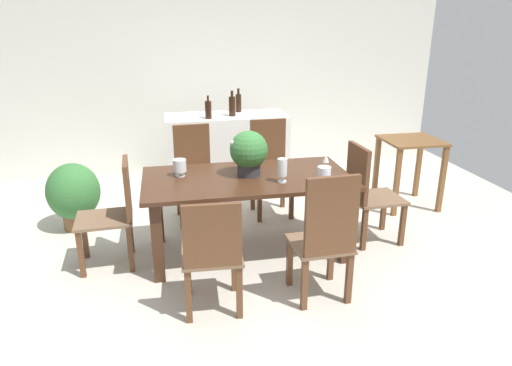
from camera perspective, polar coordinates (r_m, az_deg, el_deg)
The scene contains 20 objects.
ground_plane at distance 4.42m, azimuth -1.08°, elevation -8.15°, with size 7.04×7.04×0.00m, color beige.
back_wall at distance 6.54m, azimuth -5.30°, elevation 12.84°, with size 6.40×0.10×2.60m, color silver.
dining_table at distance 4.14m, azimuth -1.06°, elevation -0.75°, with size 1.84×0.95×0.74m.
chair_far_left at distance 4.99m, azimuth -7.68°, elevation 1.70°, with size 0.44×0.48×1.01m.
chair_far_right at distance 5.09m, azimuth 1.69°, elevation 2.43°, with size 0.44×0.43×1.03m.
chair_near_left at distance 3.32m, azimuth -5.44°, elevation -8.43°, with size 0.46×0.46×0.91m.
chair_head_end at distance 4.16m, azimuth -16.91°, elevation -3.10°, with size 0.50×0.45×0.94m.
chair_foot_end at distance 4.50m, azimuth 13.50°, elevation -0.85°, with size 0.49×0.46×0.97m.
chair_near_right at distance 3.45m, azimuth 8.59°, elevation -6.32°, with size 0.45×0.44×1.04m.
flower_centerpiece at distance 4.09m, azimuth -0.90°, elevation 3.87°, with size 0.34×0.35×0.40m.
crystal_vase_left at distance 4.14m, azimuth -9.40°, elevation 2.07°, with size 0.12×0.12×0.15m.
crystal_vase_center_near at distance 3.92m, azimuth 8.40°, elevation 1.17°, with size 0.11×0.11×0.16m.
crystal_vase_right at distance 3.93m, azimuth 3.26°, elevation 1.80°, with size 0.08×0.08×0.21m.
wine_glass at distance 4.27m, azimuth 8.63°, elevation 2.91°, with size 0.06×0.06×0.16m.
kitchen_counter at distance 5.92m, azimuth -3.61°, elevation 3.94°, with size 1.51×0.61×0.93m, color white.
wine_bottle_green at distance 6.00m, azimuth -2.17°, elevation 9.90°, with size 0.07×0.07×0.30m.
wine_bottle_dark at distance 5.60m, azimuth -5.91°, elevation 9.00°, with size 0.08×0.08×0.28m.
wine_bottle_tall at distance 5.74m, azimuth -2.96°, elevation 9.50°, with size 0.08×0.08×0.31m.
side_table at distance 5.51m, azimuth 18.48°, elevation 3.19°, with size 0.62×0.59×0.79m.
potted_plant_floor at distance 5.06m, azimuth -21.57°, elevation -1.23°, with size 0.53×0.53×0.69m.
Camera 1 is at (-0.68, -3.86, 2.06)m, focal length 32.43 mm.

